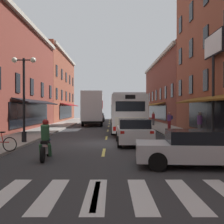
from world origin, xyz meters
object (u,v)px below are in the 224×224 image
object	(u,v)px
transit_bus	(124,113)
pedestrian_near	(168,120)
box_truck	(92,109)
pedestrian_far	(199,124)
street_lamp_twin	(23,95)
sedan_far	(195,148)
pedestrian_mid	(152,118)
billboard_sign	(212,57)
motorcycle_rider	(44,142)
sedan_mid	(133,132)
sedan_near	(97,117)

from	to	relation	value
transit_bus	pedestrian_near	xyz separation A→B (m)	(4.22, 0.80, -0.73)
transit_bus	box_truck	size ratio (longest dim) A/B	1.47
box_truck	pedestrian_far	size ratio (longest dim) A/B	4.99
pedestrian_far	street_lamp_twin	size ratio (longest dim) A/B	0.34
transit_bus	sedan_far	distance (m)	15.60
pedestrian_near	pedestrian_mid	bearing A→B (deg)	-12.09
pedestrian_near	street_lamp_twin	distance (m)	14.71
pedestrian_near	street_lamp_twin	size ratio (longest dim) A/B	0.32
box_truck	pedestrian_near	world-z (taller)	box_truck
street_lamp_twin	box_truck	bearing A→B (deg)	81.25
pedestrian_mid	pedestrian_far	world-z (taller)	pedestrian_far
transit_bus	pedestrian_near	distance (m)	4.35
pedestrian_near	street_lamp_twin	world-z (taller)	street_lamp_twin
billboard_sign	pedestrian_far	xyz separation A→B (m)	(-0.29, 1.83, -4.47)
motorcycle_rider	pedestrian_near	size ratio (longest dim) A/B	1.29
billboard_sign	pedestrian_mid	bearing A→B (deg)	97.23
box_truck	sedan_mid	bearing A→B (deg)	-78.63
billboard_sign	pedestrian_near	size ratio (longest dim) A/B	4.29
sedan_far	street_lamp_twin	world-z (taller)	street_lamp_twin
sedan_mid	pedestrian_mid	world-z (taller)	pedestrian_mid
box_truck	motorcycle_rider	xyz separation A→B (m)	(-0.34, -22.91, -1.39)
pedestrian_mid	street_lamp_twin	distance (m)	19.11
sedan_far	street_lamp_twin	bearing A→B (deg)	142.65
pedestrian_far	motorcycle_rider	bearing A→B (deg)	-78.14
sedan_near	motorcycle_rider	xyz separation A→B (m)	(-0.53, -33.05, -0.01)
street_lamp_twin	motorcycle_rider	bearing A→B (deg)	-63.34
transit_bus	pedestrian_mid	world-z (taller)	transit_bus
sedan_near	street_lamp_twin	distance (m)	28.43
billboard_sign	pedestrian_near	xyz separation A→B (m)	(-1.20, 8.03, -4.49)
sedan_mid	pedestrian_mid	xyz separation A→B (m)	(3.59, 16.25, 0.19)
transit_bus	sedan_mid	distance (m)	9.35
transit_bus	street_lamp_twin	world-z (taller)	street_lamp_twin
transit_bus	sedan_mid	xyz separation A→B (m)	(0.03, -9.30, -0.96)
billboard_sign	motorcycle_rider	distance (m)	12.54
pedestrian_far	street_lamp_twin	distance (m)	12.29
sedan_near	motorcycle_rider	size ratio (longest dim) A/B	2.07
sedan_far	billboard_sign	bearing A→B (deg)	66.28
sedan_near	billboard_sign	bearing A→B (deg)	-71.35
sedan_mid	sedan_far	size ratio (longest dim) A/B	1.00
sedan_far	pedestrian_far	world-z (taller)	pedestrian_far
transit_bus	pedestrian_far	size ratio (longest dim) A/B	7.35
sedan_near	street_lamp_twin	bearing A→B (deg)	-96.01
billboard_sign	sedan_far	xyz separation A→B (m)	(-3.61, -8.22, -4.80)
sedan_mid	box_truck	bearing A→B (deg)	101.37
pedestrian_mid	sedan_mid	bearing A→B (deg)	53.14
sedan_far	sedan_mid	bearing A→B (deg)	106.06
box_truck	sedan_mid	distance (m)	18.57
sedan_near	street_lamp_twin	xyz separation A→B (m)	(-2.97, -28.19, 2.18)
transit_bus	sedan_near	bearing A→B (deg)	100.25
pedestrian_far	sedan_mid	bearing A→B (deg)	-84.35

